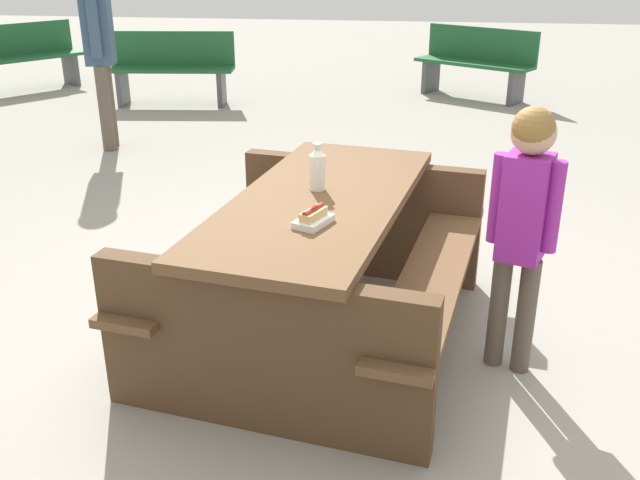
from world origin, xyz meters
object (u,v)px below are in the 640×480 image
object	(u,v)px
picnic_table	(320,255)
park_bench_near	(476,61)
bystander_adult	(97,27)
hotdog_tray	(313,218)
child_in_coat	(524,209)
park_bench_far	(23,56)
soda_bottle	(317,168)
park_bench_mid	(172,67)

from	to	relation	value
picnic_table	park_bench_near	size ratio (longest dim) A/B	1.35
picnic_table	bystander_adult	world-z (taller)	bystander_adult
bystander_adult	hotdog_tray	bearing A→B (deg)	35.09
hotdog_tray	child_in_coat	xyz separation A→B (m)	(-0.19, 0.89, 0.01)
picnic_table	park_bench_near	world-z (taller)	park_bench_near
hotdog_tray	bystander_adult	distance (m)	4.38
picnic_table	park_bench_far	world-z (taller)	park_bench_far
child_in_coat	soda_bottle	bearing A→B (deg)	-105.75
hotdog_tray	picnic_table	bearing A→B (deg)	-176.60
picnic_table	bystander_adult	bearing A→B (deg)	-142.22
soda_bottle	park_bench_far	xyz separation A→B (m)	(-5.66, -4.70, -0.41)
soda_bottle	child_in_coat	bearing A→B (deg)	74.25
park_bench_mid	park_bench_far	size ratio (longest dim) A/B	1.06
child_in_coat	park_bench_far	world-z (taller)	child_in_coat
soda_bottle	child_in_coat	size ratio (longest dim) A/B	0.18
picnic_table	hotdog_tray	bearing A→B (deg)	3.40
soda_bottle	hotdog_tray	bearing A→B (deg)	5.97
hotdog_tray	child_in_coat	world-z (taller)	child_in_coat
child_in_coat	bystander_adult	xyz separation A→B (m)	(-3.38, -3.40, 0.33)
child_in_coat	park_bench_mid	distance (m)	6.38
soda_bottle	park_bench_mid	bearing A→B (deg)	-153.96
child_in_coat	picnic_table	bearing A→B (deg)	-100.45
park_bench_near	park_bench_far	size ratio (longest dim) A/B	1.03
hotdog_tray	park_bench_mid	distance (m)	6.12
park_bench_near	park_bench_mid	bearing A→B (deg)	-76.01
child_in_coat	park_bench_near	bearing A→B (deg)	177.98
park_bench_mid	bystander_adult	size ratio (longest dim) A/B	0.87
park_bench_mid	park_bench_far	world-z (taller)	same
park_bench_near	soda_bottle	bearing A→B (deg)	-10.94
park_bench_mid	soda_bottle	bearing A→B (deg)	26.04
hotdog_tray	park_bench_mid	xyz separation A→B (m)	(-5.56, -2.54, -0.33)
hotdog_tray	park_bench_mid	world-z (taller)	park_bench_mid
park_bench_near	picnic_table	bearing A→B (deg)	-10.53
child_in_coat	park_bench_mid	xyz separation A→B (m)	(-5.37, -3.43, -0.35)
bystander_adult	park_bench_far	bearing A→B (deg)	-138.62
park_bench_mid	bystander_adult	bearing A→B (deg)	0.85
child_in_coat	park_bench_near	size ratio (longest dim) A/B	0.84
park_bench_near	park_bench_far	xyz separation A→B (m)	(0.35, -5.87, 0.00)
park_bench_far	hotdog_tray	bearing A→B (deg)	37.84
child_in_coat	park_bench_mid	world-z (taller)	child_in_coat
picnic_table	park_bench_far	distance (m)	7.45
soda_bottle	child_in_coat	distance (m)	0.98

